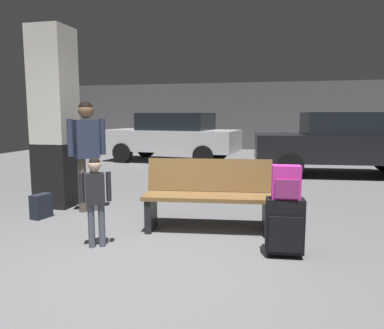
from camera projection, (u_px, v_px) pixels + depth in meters
The scene contains 11 objects.
ground_plane at pixel (213, 192), 7.25m from camera, with size 18.00×18.00×0.10m, color slate.
garage_back_wall at pixel (250, 116), 15.61m from camera, with size 18.00×0.12×2.80m, color #565658.
structural_pillar at pixel (55, 119), 5.81m from camera, with size 0.57×0.57×2.78m.
bench at pixel (208, 195), 4.65m from camera, with size 1.65×0.72×0.89m.
suitcase at pixel (285, 226), 3.77m from camera, with size 0.40×0.26×0.60m.
backpack_bright at pixel (286, 183), 3.71m from camera, with size 0.29×0.21×0.34m.
child at pixel (95, 192), 4.01m from camera, with size 0.30×0.20×0.99m.
adult at pixel (87, 144), 5.50m from camera, with size 0.43×0.42×1.65m.
backpack_dark_floor at pixel (41, 206), 5.22m from camera, with size 0.24×0.31×0.34m.
parked_car_near at pixel (344, 142), 8.88m from camera, with size 4.24×2.09×1.51m.
parked_car_far at pixel (173, 136), 11.55m from camera, with size 4.26×2.14×1.51m.
Camera 1 is at (1.24, -3.02, 1.44)m, focal length 34.67 mm.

